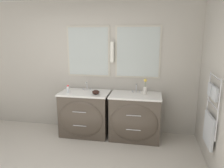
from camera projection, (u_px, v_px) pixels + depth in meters
The scene contains 9 objects.
wall_back at pixel (87, 66), 4.42m from camera, with size 5.98×0.16×2.60m.
wall_right at pixel (220, 83), 2.94m from camera, with size 0.13×4.06×2.60m.
vanity_left at pixel (85, 114), 4.24m from camera, with size 0.94×0.66×0.86m.
vanity_right at pixel (135, 117), 4.07m from camera, with size 0.94×0.66×0.86m.
faucet_left at pixel (87, 86), 4.31m from camera, with size 0.17×0.11×0.17m.
faucet_right at pixel (136, 88), 4.14m from camera, with size 0.17×0.11×0.17m.
toiletry_bottle at pixel (68, 89), 4.13m from camera, with size 0.06×0.06×0.15m.
amenity_bowl at pixel (96, 92), 4.02m from camera, with size 0.14×0.14×0.08m.
flower_vase at pixel (145, 88), 3.99m from camera, with size 0.06×0.06×0.30m.
Camera 1 is at (1.31, -2.17, 1.92)m, focal length 35.00 mm.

